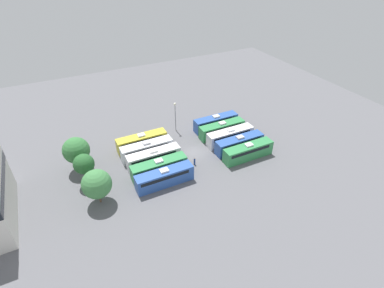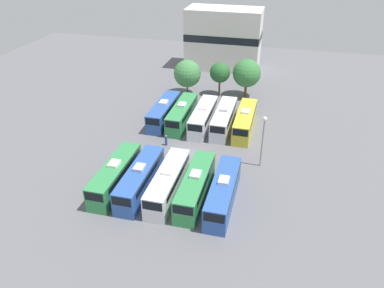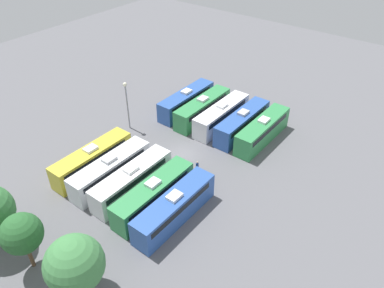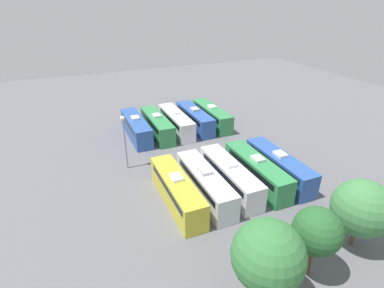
{
  "view_description": "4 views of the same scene",
  "coord_description": "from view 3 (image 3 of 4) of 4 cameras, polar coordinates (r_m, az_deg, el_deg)",
  "views": [
    {
      "loc": [
        -47.43,
        24.11,
        38.66
      ],
      "look_at": [
        0.71,
        0.02,
        1.84
      ],
      "focal_mm": 28.0,
      "sensor_mm": 36.0,
      "label": 1
    },
    {
      "loc": [
        11.89,
        -44.1,
        28.56
      ],
      "look_at": [
        1.06,
        -1.9,
        2.98
      ],
      "focal_mm": 35.0,
      "sensor_mm": 36.0,
      "label": 2
    },
    {
      "loc": [
        -25.63,
        30.95,
        30.72
      ],
      "look_at": [
        -1.0,
        -0.91,
        1.63
      ],
      "focal_mm": 35.0,
      "sensor_mm": 36.0,
      "label": 3
    },
    {
      "loc": [
        15.95,
        34.92,
        20.76
      ],
      "look_at": [
        0.87,
        -0.35,
        1.72
      ],
      "focal_mm": 28.0,
      "sensor_mm": 36.0,
      "label": 4
    }
  ],
  "objects": [
    {
      "name": "bus_6",
      "position": [
        42.35,
        -5.89,
        -7.58
      ],
      "size": [
        2.59,
        11.2,
        3.52
      ],
      "color": "#338C4C",
      "rests_on": "ground_plane"
    },
    {
      "name": "worker_person",
      "position": [
        47.16,
        0.8,
        -3.57
      ],
      "size": [
        0.36,
        0.36,
        1.69
      ],
      "color": "navy",
      "rests_on": "ground_plane"
    },
    {
      "name": "tree_0",
      "position": [
        34.41,
        -17.47,
        -17.08
      ],
      "size": [
        5.18,
        5.18,
        6.75
      ],
      "color": "brown",
      "rests_on": "ground_plane"
    },
    {
      "name": "bus_0",
      "position": [
        53.15,
        10.68,
        2.11
      ],
      "size": [
        2.59,
        11.2,
        3.52
      ],
      "color": "#338C4C",
      "rests_on": "ground_plane"
    },
    {
      "name": "bus_3",
      "position": [
        57.34,
        1.61,
        5.48
      ],
      "size": [
        2.59,
        11.2,
        3.52
      ],
      "color": "#338C4C",
      "rests_on": "ground_plane"
    },
    {
      "name": "bus_2",
      "position": [
        55.82,
        4.5,
        4.45
      ],
      "size": [
        2.59,
        11.2,
        3.52
      ],
      "color": "silver",
      "rests_on": "ground_plane"
    },
    {
      "name": "bus_7",
      "position": [
        44.45,
        -9.13,
        -5.41
      ],
      "size": [
        2.59,
        11.2,
        3.52
      ],
      "color": "silver",
      "rests_on": "ground_plane"
    },
    {
      "name": "tree_1",
      "position": [
        37.73,
        -24.54,
        -12.34
      ],
      "size": [
        3.85,
        3.85,
        6.5
      ],
      "color": "brown",
      "rests_on": "ground_plane"
    },
    {
      "name": "ground_plane",
      "position": [
        50.58,
        -1.52,
        -1.56
      ],
      "size": [
        115.87,
        115.87,
        0.0
      ],
      "primitive_type": "plane",
      "color": "slate"
    },
    {
      "name": "bus_5",
      "position": [
        40.7,
        -2.68,
        -9.61
      ],
      "size": [
        2.59,
        11.2,
        3.52
      ],
      "color": "#2D56A8",
      "rests_on": "ground_plane"
    },
    {
      "name": "bus_4",
      "position": [
        59.38,
        -0.87,
        6.63
      ],
      "size": [
        2.59,
        11.2,
        3.52
      ],
      "color": "#2D56A8",
      "rests_on": "ground_plane"
    },
    {
      "name": "light_pole",
      "position": [
        54.08,
        -9.96,
        6.99
      ],
      "size": [
        0.6,
        0.6,
        7.45
      ],
      "color": "gray",
      "rests_on": "ground_plane"
    },
    {
      "name": "bus_8",
      "position": [
        46.35,
        -12.29,
        -3.84
      ],
      "size": [
        2.59,
        11.2,
        3.52
      ],
      "color": "silver",
      "rests_on": "ground_plane"
    },
    {
      "name": "bus_1",
      "position": [
        54.4,
        7.66,
        3.31
      ],
      "size": [
        2.59,
        11.2,
        3.52
      ],
      "color": "#2D56A8",
      "rests_on": "ground_plane"
    },
    {
      "name": "bus_9",
      "position": [
        48.55,
        -14.96,
        -2.23
      ],
      "size": [
        2.59,
        11.2,
        3.52
      ],
      "color": "gold",
      "rests_on": "ground_plane"
    }
  ]
}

